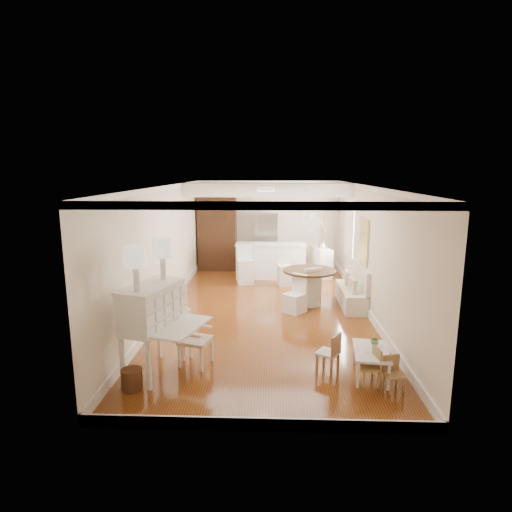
# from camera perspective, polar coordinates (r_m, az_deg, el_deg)

# --- Properties ---
(room) EXTENTS (9.00, 9.04, 2.82)m
(room) POSITION_cam_1_polar(r_m,az_deg,el_deg) (9.58, 1.61, 4.48)
(room) COLOR brown
(room) RESTS_ON ground
(secretary_bureau) EXTENTS (1.41, 1.42, 1.43)m
(secretary_bureau) POSITION_cam_1_polar(r_m,az_deg,el_deg) (6.89, -13.54, -9.48)
(secretary_bureau) COLOR white
(secretary_bureau) RESTS_ON ground
(gustavian_armchair) EXTENTS (0.63, 0.63, 0.88)m
(gustavian_armchair) POSITION_cam_1_polar(r_m,az_deg,el_deg) (7.14, -8.09, -10.92)
(gustavian_armchair) COLOR white
(gustavian_armchair) RESTS_ON ground
(wicker_basket) EXTENTS (0.40, 0.40, 0.31)m
(wicker_basket) POSITION_cam_1_polar(r_m,az_deg,el_deg) (6.70, -16.23, -15.52)
(wicker_basket) COLOR #57311B
(wicker_basket) RESTS_ON ground
(kids_table) EXTENTS (0.63, 0.93, 0.44)m
(kids_table) POSITION_cam_1_polar(r_m,az_deg,el_deg) (7.01, 15.04, -13.63)
(kids_table) COLOR silver
(kids_table) RESTS_ON ground
(kids_chair_a) EXTENTS (0.34, 0.34, 0.59)m
(kids_chair_a) POSITION_cam_1_polar(r_m,az_deg,el_deg) (6.70, 14.79, -14.09)
(kids_chair_a) COLOR #A3804A
(kids_chair_a) RESTS_ON ground
(kids_chair_b) EXTENTS (0.44, 0.44, 0.65)m
(kids_chair_b) POSITION_cam_1_polar(r_m,az_deg,el_deg) (6.97, 9.57, -12.52)
(kids_chair_b) COLOR #A46E4A
(kids_chair_b) RESTS_ON ground
(kids_chair_c) EXTENTS (0.31, 0.31, 0.53)m
(kids_chair_c) POSITION_cam_1_polar(r_m,az_deg,el_deg) (6.64, 17.96, -14.80)
(kids_chair_c) COLOR olive
(kids_chair_c) RESTS_ON ground
(banquette) EXTENTS (0.52, 1.60, 0.98)m
(banquette) POSITION_cam_1_polar(r_m,az_deg,el_deg) (10.21, 12.62, -3.89)
(banquette) COLOR silver
(banquette) RESTS_ON ground
(dining_table) EXTENTS (1.64, 1.64, 0.85)m
(dining_table) POSITION_cam_1_polar(r_m,az_deg,el_deg) (10.17, 7.08, -4.16)
(dining_table) COLOR #422B15
(dining_table) RESTS_ON ground
(slip_chair_near) EXTENTS (0.58, 0.58, 0.85)m
(slip_chair_near) POSITION_cam_1_polar(r_m,az_deg,el_deg) (9.59, 5.19, -5.06)
(slip_chair_near) COLOR white
(slip_chair_near) RESTS_ON ground
(slip_chair_far) EXTENTS (0.59, 0.60, 0.91)m
(slip_chair_far) POSITION_cam_1_polar(r_m,az_deg,el_deg) (10.21, 7.03, -3.90)
(slip_chair_far) COLOR white
(slip_chair_far) RESTS_ON ground
(breakfast_counter) EXTENTS (2.05, 0.65, 1.03)m
(breakfast_counter) POSITION_cam_1_polar(r_m,az_deg,el_deg) (12.56, 1.97, -0.64)
(breakfast_counter) COLOR white
(breakfast_counter) RESTS_ON ground
(bar_stool_left) EXTENTS (0.51, 0.51, 1.09)m
(bar_stool_left) POSITION_cam_1_polar(r_m,az_deg,el_deg) (11.92, -1.44, -1.15)
(bar_stool_left) COLOR white
(bar_stool_left) RESTS_ON ground
(bar_stool_right) EXTENTS (0.43, 0.43, 0.89)m
(bar_stool_right) POSITION_cam_1_polar(r_m,az_deg,el_deg) (11.79, 3.82, -1.80)
(bar_stool_right) COLOR silver
(bar_stool_right) RESTS_ON ground
(pantry_cabinet) EXTENTS (1.20, 0.60, 2.30)m
(pantry_cabinet) POSITION_cam_1_polar(r_m,az_deg,el_deg) (13.62, -5.17, 2.98)
(pantry_cabinet) COLOR #381E11
(pantry_cabinet) RESTS_ON ground
(fridge) EXTENTS (0.75, 0.65, 1.80)m
(fridge) POSITION_cam_1_polar(r_m,az_deg,el_deg) (13.52, 2.85, 1.88)
(fridge) COLOR silver
(fridge) RESTS_ON ground
(sideboard) EXTENTS (0.60, 0.97, 0.86)m
(sideboard) POSITION_cam_1_polar(r_m,az_deg,el_deg) (12.91, 8.70, -0.83)
(sideboard) COLOR silver
(sideboard) RESTS_ON ground
(pencil_cup) EXTENTS (0.12, 0.12, 0.10)m
(pencil_cup) POSITION_cam_1_polar(r_m,az_deg,el_deg) (7.09, 15.51, -11.02)
(pencil_cup) COLOR #65A25E
(pencil_cup) RESTS_ON kids_table
(branch_vase) EXTENTS (0.18, 0.18, 0.18)m
(branch_vase) POSITION_cam_1_polar(r_m,az_deg,el_deg) (12.81, 8.92, 1.45)
(branch_vase) COLOR white
(branch_vase) RESTS_ON sideboard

